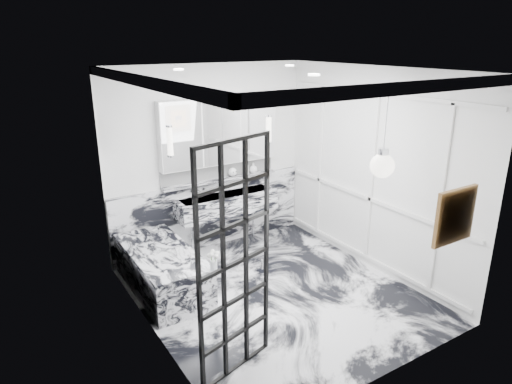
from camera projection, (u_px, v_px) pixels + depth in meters
floor at (276, 294)px, 5.87m from camera, size 3.60×3.60×0.00m
ceiling at (279, 69)px, 4.98m from camera, size 3.60×3.60×0.00m
wall_back at (209, 159)px, 6.87m from camera, size 3.60×0.00×3.60m
wall_front at (395, 246)px, 3.98m from camera, size 3.60×0.00×3.60m
wall_left at (148, 217)px, 4.62m from camera, size 0.00×3.60×3.60m
wall_right at (373, 171)px, 6.23m from camera, size 0.00×3.60×3.60m
marble_clad_back at (212, 214)px, 7.13m from camera, size 3.18×0.05×1.05m
marble_clad_left at (149, 223)px, 4.64m from camera, size 0.02×3.56×2.68m
panel_molding at (372, 178)px, 6.26m from camera, size 0.03×3.40×2.30m
soap_bottle_a at (246, 168)px, 7.16m from camera, size 0.10×0.10×0.21m
soap_bottle_b at (246, 169)px, 7.17m from camera, size 0.10×0.10×0.17m
soap_bottle_c at (253, 168)px, 7.23m from camera, size 0.15×0.15×0.17m
face_pot at (232, 172)px, 7.05m from camera, size 0.14×0.14×0.14m
amber_bottle at (246, 171)px, 7.18m from camera, size 0.04×0.04×0.10m
flower_vase at (214, 265)px, 5.32m from camera, size 0.08×0.08×0.12m
crittall_door at (235, 263)px, 4.19m from camera, size 0.86×0.27×2.31m
artwork at (455, 216)px, 4.43m from camera, size 0.46×0.04×0.46m
pendant_light at (382, 166)px, 4.33m from camera, size 0.23×0.23×0.23m
trough_sink at (227, 204)px, 6.96m from camera, size 1.60×0.45×0.30m
ledge at (221, 180)px, 6.99m from camera, size 1.90×0.14×0.04m
subway_tile at (219, 170)px, 6.99m from camera, size 1.90×0.03×0.23m
mirror_cabinet at (220, 131)px, 6.75m from camera, size 1.90×0.16×1.00m
sconce_left at (170, 141)px, 6.27m from camera, size 0.07×0.07×0.40m
sconce_right at (269, 129)px, 7.10m from camera, size 0.07×0.07×0.40m
bathtub at (162, 270)px, 5.91m from camera, size 0.75×1.65×0.55m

